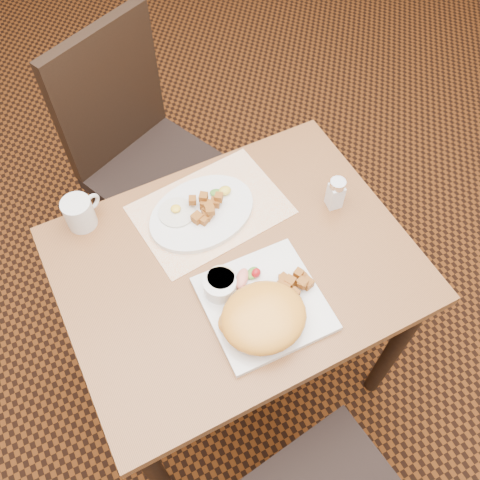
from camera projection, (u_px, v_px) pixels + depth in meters
name	position (u px, v px, depth m)	size (l,w,h in m)	color
ground	(237.00, 363.00, 2.02)	(8.00, 8.00, 0.00)	black
table	(237.00, 282.00, 1.48)	(0.90, 0.70, 0.75)	brown
chair_far	(141.00, 149.00, 1.89)	(0.55, 0.56, 0.97)	black
placemat	(211.00, 210.00, 1.48)	(0.40, 0.28, 0.00)	white
plate_square	(264.00, 303.00, 1.31)	(0.28, 0.28, 0.02)	silver
plate_oval	(202.00, 213.00, 1.46)	(0.30, 0.23, 0.02)	silver
hollandaise_mound	(263.00, 318.00, 1.25)	(0.21, 0.19, 0.08)	gold
ramekin	(220.00, 285.00, 1.31)	(0.08, 0.08, 0.05)	silver
garnish_sq	(248.00, 276.00, 1.34)	(0.09, 0.06, 0.03)	#387223
fried_egg	(177.00, 212.00, 1.45)	(0.10, 0.10, 0.02)	white
garnish_ov	(222.00, 192.00, 1.48)	(0.06, 0.05, 0.02)	#387223
salt_shaker	(336.00, 193.00, 1.45)	(0.05, 0.05, 0.10)	white
coffee_mug	(80.00, 213.00, 1.42)	(0.11, 0.08, 0.09)	silver
home_fries_sq	(293.00, 283.00, 1.32)	(0.10, 0.08, 0.04)	#A95E1B
home_fries_ov	(207.00, 208.00, 1.44)	(0.11, 0.09, 0.04)	#A95E1B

